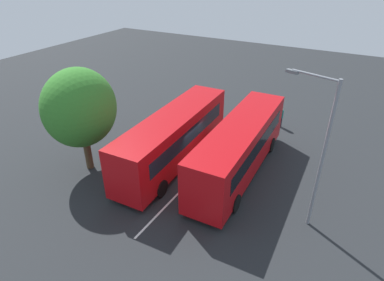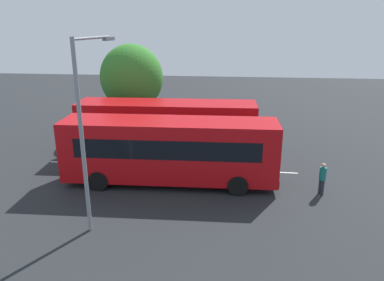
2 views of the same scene
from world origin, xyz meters
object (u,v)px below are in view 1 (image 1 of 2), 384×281
object	(u,v)px
pedestrian	(281,116)
street_lamp	(319,147)
bus_center_left	(174,136)
depot_tree	(80,108)
bus_far_left	(240,146)

from	to	relation	value
pedestrian	street_lamp	size ratio (longest dim) A/B	0.21
bus_center_left	pedestrian	world-z (taller)	bus_center_left
street_lamp	pedestrian	bearing A→B (deg)	-50.92
depot_tree	street_lamp	bearing A→B (deg)	-83.04
bus_center_left	pedestrian	size ratio (longest dim) A/B	6.67
bus_far_left	depot_tree	bearing A→B (deg)	114.46
bus_far_left	depot_tree	size ratio (longest dim) A/B	1.67
bus_far_left	bus_center_left	distance (m)	4.19
bus_far_left	bus_center_left	bearing A→B (deg)	100.07
bus_far_left	depot_tree	world-z (taller)	depot_tree
pedestrian	depot_tree	world-z (taller)	depot_tree
bus_center_left	street_lamp	distance (m)	9.17
street_lamp	depot_tree	world-z (taller)	street_lamp
pedestrian	depot_tree	bearing A→B (deg)	-78.87
bus_center_left	street_lamp	size ratio (longest dim) A/B	1.43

